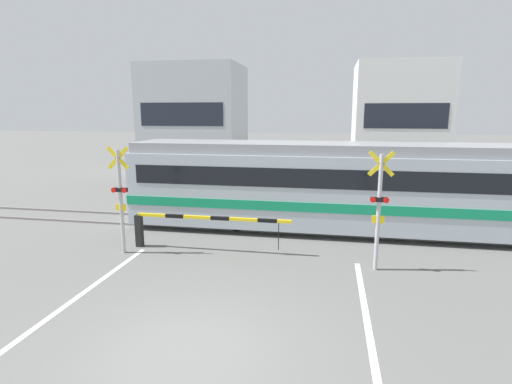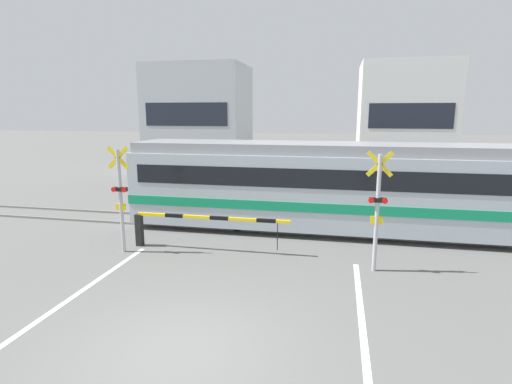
{
  "view_description": "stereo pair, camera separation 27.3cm",
  "coord_description": "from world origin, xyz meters",
  "px_view_note": "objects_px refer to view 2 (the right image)",
  "views": [
    {
      "loc": [
        2.38,
        -6.04,
        4.17
      ],
      "look_at": [
        0.0,
        6.75,
        1.6
      ],
      "focal_mm": 28.0,
      "sensor_mm": 36.0,
      "label": 1
    },
    {
      "loc": [
        2.64,
        -5.99,
        4.17
      ],
      "look_at": [
        0.0,
        6.75,
        1.6
      ],
      "focal_mm": 28.0,
      "sensor_mm": 36.0,
      "label": 2
    }
  ],
  "objects_px": {
    "commuter_train": "(423,188)",
    "crossing_barrier_near": "(183,223)",
    "pedestrian": "(315,176)",
    "crossing_signal_right": "(377,206)",
    "crossing_signal_left": "(120,195)",
    "crossing_barrier_far": "(323,191)"
  },
  "relations": [
    {
      "from": "commuter_train",
      "to": "pedestrian",
      "type": "height_order",
      "value": "commuter_train"
    },
    {
      "from": "commuter_train",
      "to": "pedestrian",
      "type": "relative_size",
      "value": 12.9
    },
    {
      "from": "crossing_barrier_near",
      "to": "crossing_signal_right",
      "type": "height_order",
      "value": "crossing_signal_right"
    },
    {
      "from": "crossing_signal_left",
      "to": "pedestrian",
      "type": "xyz_separation_m",
      "value": [
        5.14,
        10.69,
        -0.88
      ]
    },
    {
      "from": "crossing_barrier_near",
      "to": "crossing_barrier_far",
      "type": "relative_size",
      "value": 1.0
    },
    {
      "from": "commuter_train",
      "to": "crossing_signal_right",
      "type": "distance_m",
      "value": 4.01
    },
    {
      "from": "crossing_barrier_near",
      "to": "crossing_signal_right",
      "type": "bearing_deg",
      "value": -6.44
    },
    {
      "from": "commuter_train",
      "to": "crossing_signal_left",
      "type": "distance_m",
      "value": 9.86
    },
    {
      "from": "commuter_train",
      "to": "pedestrian",
      "type": "xyz_separation_m",
      "value": [
        -4.04,
        7.11,
        -0.78
      ]
    },
    {
      "from": "commuter_train",
      "to": "crossing_barrier_near",
      "type": "height_order",
      "value": "commuter_train"
    },
    {
      "from": "crossing_signal_left",
      "to": "crossing_signal_right",
      "type": "relative_size",
      "value": 1.0
    },
    {
      "from": "crossing_signal_left",
      "to": "pedestrian",
      "type": "bearing_deg",
      "value": 64.33
    },
    {
      "from": "crossing_signal_left",
      "to": "pedestrian",
      "type": "distance_m",
      "value": 11.9
    },
    {
      "from": "crossing_barrier_near",
      "to": "commuter_train",
      "type": "bearing_deg",
      "value": 21.42
    },
    {
      "from": "crossing_barrier_far",
      "to": "pedestrian",
      "type": "bearing_deg",
      "value": 98.43
    },
    {
      "from": "crossing_barrier_far",
      "to": "crossing_signal_left",
      "type": "distance_m",
      "value": 8.95
    },
    {
      "from": "pedestrian",
      "to": "crossing_signal_right",
      "type": "bearing_deg",
      "value": -78.13
    },
    {
      "from": "crossing_barrier_far",
      "to": "pedestrian",
      "type": "xyz_separation_m",
      "value": [
        -0.57,
        3.87,
        0.08
      ]
    },
    {
      "from": "commuter_train",
      "to": "crossing_barrier_near",
      "type": "relative_size",
      "value": 4.14
    },
    {
      "from": "commuter_train",
      "to": "pedestrian",
      "type": "distance_m",
      "value": 8.21
    },
    {
      "from": "pedestrian",
      "to": "crossing_barrier_far",
      "type": "bearing_deg",
      "value": -81.57
    },
    {
      "from": "crossing_barrier_near",
      "to": "pedestrian",
      "type": "relative_size",
      "value": 3.12
    }
  ]
}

